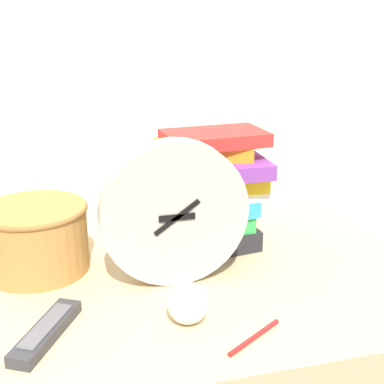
% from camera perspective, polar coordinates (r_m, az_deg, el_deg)
% --- Properties ---
extents(wall_back, '(6.00, 0.04, 2.40)m').
position_cam_1_polar(wall_back, '(1.33, -7.95, 16.83)').
color(wall_back, silver).
rests_on(wall_back, ground_plane).
extents(desk_clock, '(0.28, 0.05, 0.28)m').
position_cam_1_polar(desk_clock, '(0.98, -1.88, -2.30)').
color(desk_clock, '#B7B2A8').
rests_on(desk_clock, desk).
extents(book_stack, '(0.26, 0.20, 0.26)m').
position_cam_1_polar(book_stack, '(1.14, 1.62, -0.01)').
color(book_stack, '#232328').
rests_on(book_stack, desk).
extents(basket, '(0.21, 0.21, 0.13)m').
position_cam_1_polar(basket, '(1.10, -16.33, -4.52)').
color(basket, '#B27A3D').
rests_on(basket, desk).
extents(tv_remote, '(0.12, 0.17, 0.02)m').
position_cam_1_polar(tv_remote, '(0.90, -15.29, -14.15)').
color(tv_remote, '#333338').
rests_on(tv_remote, desk).
extents(crumpled_paper_ball, '(0.07, 0.07, 0.07)m').
position_cam_1_polar(crumpled_paper_ball, '(0.90, -0.45, -11.80)').
color(crumpled_paper_ball, white).
rests_on(crumpled_paper_ball, desk).
extents(pen, '(0.11, 0.07, 0.01)m').
position_cam_1_polar(pen, '(0.88, 6.67, -15.12)').
color(pen, '#B21E1E').
rests_on(pen, desk).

